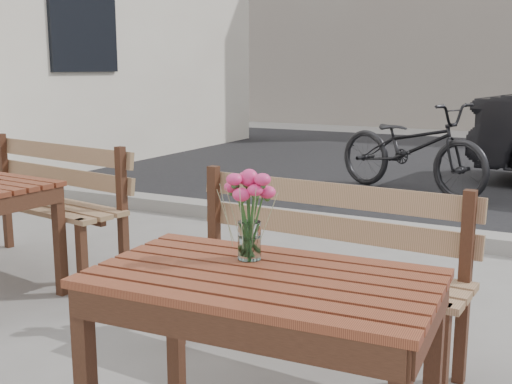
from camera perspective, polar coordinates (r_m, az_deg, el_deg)
street at (r=7.20m, az=20.08°, el=-0.28°), size 30.00×8.12×0.12m
main_table at (r=2.15m, az=0.60°, el=-10.19°), size 1.16×0.72×0.69m
main_bench at (r=3.00m, az=5.69°, el=-4.99°), size 1.43×0.49×0.88m
main_vase at (r=2.22m, az=-0.60°, el=-1.06°), size 0.17×0.17×0.32m
second_bench at (r=4.60m, az=-17.97°, el=0.26°), size 1.49×0.66×0.89m
bicycle at (r=7.22m, az=13.64°, el=3.88°), size 2.01×1.32×1.00m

